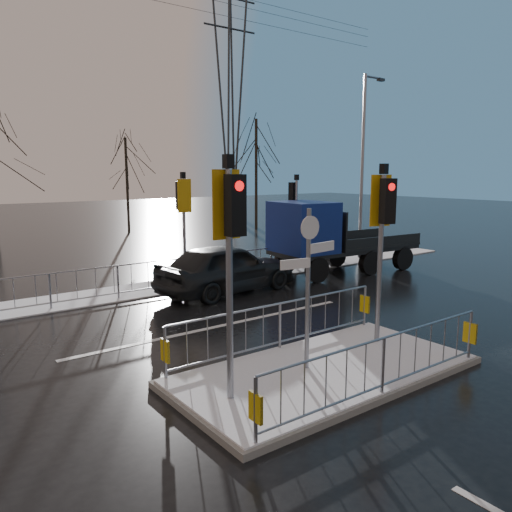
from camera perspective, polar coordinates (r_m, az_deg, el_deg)
ground at (r=10.03m, az=7.86°, el=-13.25°), size 120.00×120.00×0.00m
snow_verge at (r=16.94m, az=-13.01°, el=-3.80°), size 30.00×2.00×0.04m
lane_markings at (r=9.82m, az=9.26°, el=-13.79°), size 8.00×11.38×0.01m
traffic_island at (r=9.89m, az=7.82°, el=-11.16°), size 6.00×3.04×4.15m
far_kerb_fixtures at (r=16.40m, az=-11.48°, el=-0.62°), size 18.00×0.65×3.83m
car_far_lane at (r=16.12m, az=-3.40°, el=-1.36°), size 4.94×2.40×1.63m
flatbed_truck at (r=18.89m, az=7.45°, el=2.27°), size 6.19×2.65×2.80m
tree_far_b at (r=33.01m, az=-14.59°, el=9.86°), size 3.25×3.25×6.14m
tree_far_c at (r=34.38m, az=0.02°, el=11.75°), size 4.00×4.00×7.55m
street_lamp_right at (r=22.79m, az=12.20°, el=10.70°), size 1.25×0.18×8.00m
pylon_wires at (r=43.98m, az=-4.22°, el=18.98°), size 70.00×2.38×19.97m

